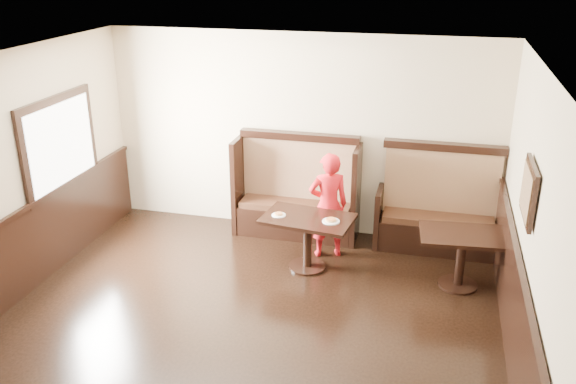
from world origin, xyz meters
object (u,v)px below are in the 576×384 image
(booth_neighbor, at_px, (438,215))
(child, at_px, (328,205))
(table_neighbor, at_px, (462,247))
(table_main, at_px, (308,229))
(booth_main, at_px, (297,198))

(booth_neighbor, xyz_separation_m, child, (-1.40, -0.57, 0.23))
(booth_neighbor, height_order, table_neighbor, booth_neighbor)
(booth_neighbor, height_order, child, booth_neighbor)
(table_main, bearing_deg, booth_neighbor, 39.24)
(booth_main, relative_size, table_neighbor, 1.65)
(table_main, relative_size, child, 0.83)
(booth_main, bearing_deg, table_main, -69.43)
(table_neighbor, bearing_deg, booth_neighbor, 101.01)
(table_neighbor, bearing_deg, booth_main, 150.79)
(booth_main, distance_m, table_main, 1.05)
(booth_main, height_order, table_neighbor, booth_main)
(child, bearing_deg, table_main, 44.83)
(booth_neighbor, relative_size, table_main, 1.40)
(table_main, bearing_deg, booth_main, 117.87)
(booth_main, xyz_separation_m, table_neighbor, (2.24, -0.99, -0.01))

